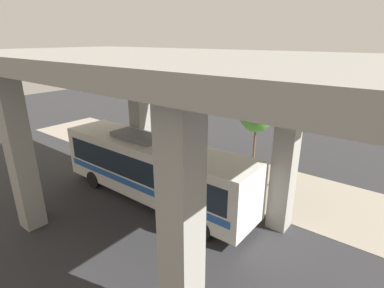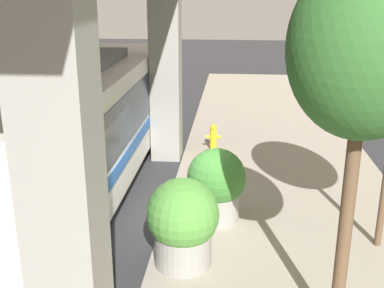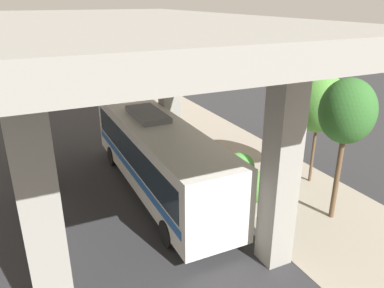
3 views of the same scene
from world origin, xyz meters
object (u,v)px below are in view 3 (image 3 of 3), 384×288
Objects in this scene: street_tree_near at (347,112)px; street_tree_far at (319,103)px; bus at (157,152)px; planter_middle at (240,170)px; fire_hydrant at (188,145)px; planter_front at (254,191)px.

street_tree_near reaches higher than street_tree_far.
street_tree_near reaches higher than bus.
street_tree_far is at bearing -116.59° from street_tree_near.
planter_middle is at bearing 157.94° from bus.
planter_middle is (-0.30, 5.03, 0.43)m from fire_hydrant.
planter_front is at bearing 14.78° from street_tree_far.
fire_hydrant is 0.17× the size of street_tree_far.
bus reaches higher than planter_middle.
bus is 4.62m from planter_front.
planter_middle is at bearing -105.79° from planter_front.
street_tree_near reaches higher than planter_front.
fire_hydrant is at bearing -92.15° from planter_front.
bus is 6.66× the size of planter_middle.
planter_middle is (-0.56, -2.00, -0.03)m from planter_front.
bus is 6.45× the size of planter_front.
planter_middle is at bearing -61.83° from street_tree_near.
street_tree_near is at bearing 136.70° from bus.
fire_hydrant is 0.50× the size of planter_front.
street_tree_far is at bearing 161.43° from bus.
bus is 8.05m from street_tree_near.
bus is 5.04m from fire_hydrant.
fire_hydrant is at bearing -57.55° from street_tree_far.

